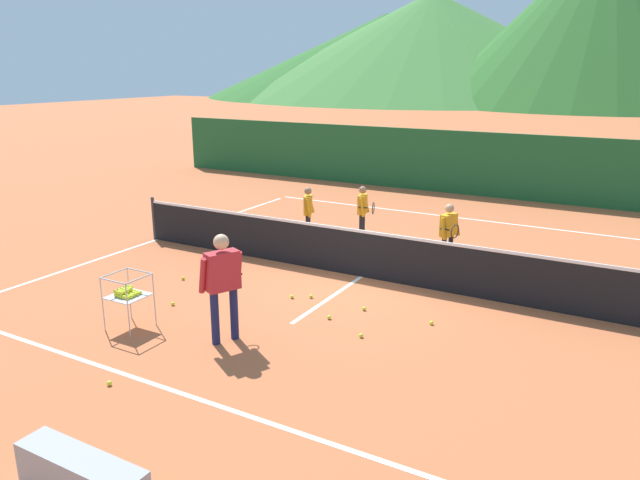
{
  "coord_description": "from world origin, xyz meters",
  "views": [
    {
      "loc": [
        4.88,
        -10.35,
        4.05
      ],
      "look_at": [
        -0.33,
        -1.12,
        1.0
      ],
      "focal_mm": 33.73,
      "sensor_mm": 36.0,
      "label": 1
    }
  ],
  "objects_px": {
    "tennis_ball_4": "(292,297)",
    "tennis_net": "(362,253)",
    "student_2": "(449,229)",
    "tennis_ball_1": "(173,304)",
    "instructor": "(223,278)",
    "tennis_ball_7": "(361,335)",
    "tennis_ball_8": "(329,317)",
    "ball_cart": "(127,293)",
    "tennis_ball_2": "(311,296)",
    "courtside_bench": "(82,477)",
    "student_0": "(308,208)",
    "student_1": "(363,208)",
    "tennis_ball_10": "(431,323)",
    "tennis_ball_6": "(183,278)",
    "tennis_ball_5": "(109,383)",
    "tennis_ball_0": "(364,309)",
    "tennis_ball_9": "(232,273)"
  },
  "relations": [
    {
      "from": "tennis_ball_1",
      "to": "tennis_ball_9",
      "type": "height_order",
      "value": "same"
    },
    {
      "from": "tennis_ball_7",
      "to": "tennis_ball_8",
      "type": "xyz_separation_m",
      "value": [
        -0.77,
        0.38,
        0.0
      ]
    },
    {
      "from": "tennis_net",
      "to": "courtside_bench",
      "type": "relative_size",
      "value": 7.53
    },
    {
      "from": "tennis_ball_1",
      "to": "tennis_ball_8",
      "type": "bearing_deg",
      "value": 17.15
    },
    {
      "from": "tennis_ball_6",
      "to": "instructor",
      "type": "bearing_deg",
      "value": -35.89
    },
    {
      "from": "tennis_ball_4",
      "to": "tennis_ball_6",
      "type": "height_order",
      "value": "same"
    },
    {
      "from": "tennis_ball_4",
      "to": "tennis_ball_9",
      "type": "height_order",
      "value": "same"
    },
    {
      "from": "tennis_ball_7",
      "to": "tennis_ball_8",
      "type": "relative_size",
      "value": 1.0
    },
    {
      "from": "student_2",
      "to": "tennis_ball_4",
      "type": "bearing_deg",
      "value": -120.6
    },
    {
      "from": "ball_cart",
      "to": "tennis_ball_7",
      "type": "bearing_deg",
      "value": 23.69
    },
    {
      "from": "tennis_net",
      "to": "tennis_ball_8",
      "type": "height_order",
      "value": "tennis_net"
    },
    {
      "from": "student_0",
      "to": "courtside_bench",
      "type": "distance_m",
      "value": 9.45
    },
    {
      "from": "instructor",
      "to": "courtside_bench",
      "type": "distance_m",
      "value": 3.71
    },
    {
      "from": "ball_cart",
      "to": "tennis_ball_8",
      "type": "xyz_separation_m",
      "value": [
        2.65,
        1.88,
        -0.56
      ]
    },
    {
      "from": "courtside_bench",
      "to": "student_0",
      "type": "bearing_deg",
      "value": 107.06
    },
    {
      "from": "student_1",
      "to": "tennis_net",
      "type": "bearing_deg",
      "value": -64.71
    },
    {
      "from": "student_2",
      "to": "ball_cart",
      "type": "relative_size",
      "value": 1.5
    },
    {
      "from": "tennis_net",
      "to": "tennis_ball_7",
      "type": "distance_m",
      "value": 2.88
    },
    {
      "from": "tennis_net",
      "to": "ball_cart",
      "type": "distance_m",
      "value": 4.62
    },
    {
      "from": "tennis_net",
      "to": "tennis_ball_6",
      "type": "xyz_separation_m",
      "value": [
        -3.01,
        -1.91,
        -0.47
      ]
    },
    {
      "from": "instructor",
      "to": "courtside_bench",
      "type": "bearing_deg",
      "value": -74.21
    },
    {
      "from": "student_1",
      "to": "tennis_ball_1",
      "type": "bearing_deg",
      "value": -101.2
    },
    {
      "from": "student_2",
      "to": "tennis_ball_1",
      "type": "bearing_deg",
      "value": -128.15
    },
    {
      "from": "ball_cart",
      "to": "tennis_ball_1",
      "type": "distance_m",
      "value": 1.19
    },
    {
      "from": "tennis_net",
      "to": "tennis_ball_2",
      "type": "distance_m",
      "value": 1.61
    },
    {
      "from": "tennis_ball_1",
      "to": "tennis_ball_9",
      "type": "distance_m",
      "value": 1.82
    },
    {
      "from": "student_1",
      "to": "tennis_ball_4",
      "type": "bearing_deg",
      "value": -82.16
    },
    {
      "from": "tennis_ball_2",
      "to": "courtside_bench",
      "type": "relative_size",
      "value": 0.05
    },
    {
      "from": "student_0",
      "to": "student_1",
      "type": "bearing_deg",
      "value": 28.22
    },
    {
      "from": "courtside_bench",
      "to": "tennis_ball_5",
      "type": "bearing_deg",
      "value": 132.07
    },
    {
      "from": "tennis_ball_10",
      "to": "courtside_bench",
      "type": "bearing_deg",
      "value": -105.72
    },
    {
      "from": "student_2",
      "to": "student_1",
      "type": "bearing_deg",
      "value": 158.04
    },
    {
      "from": "tennis_ball_1",
      "to": "tennis_ball_2",
      "type": "xyz_separation_m",
      "value": [
        1.95,
        1.51,
        0.0
      ]
    },
    {
      "from": "ball_cart",
      "to": "tennis_ball_2",
      "type": "relative_size",
      "value": 13.22
    },
    {
      "from": "student_1",
      "to": "tennis_ball_4",
      "type": "relative_size",
      "value": 19.47
    },
    {
      "from": "tennis_ball_4",
      "to": "tennis_net",
      "type": "bearing_deg",
      "value": 70.64
    },
    {
      "from": "instructor",
      "to": "tennis_ball_7",
      "type": "relative_size",
      "value": 25.08
    },
    {
      "from": "ball_cart",
      "to": "tennis_ball_8",
      "type": "height_order",
      "value": "ball_cart"
    },
    {
      "from": "student_1",
      "to": "tennis_ball_0",
      "type": "relative_size",
      "value": 19.47
    },
    {
      "from": "student_0",
      "to": "ball_cart",
      "type": "bearing_deg",
      "value": -88.74
    },
    {
      "from": "student_2",
      "to": "tennis_ball_6",
      "type": "bearing_deg",
      "value": -141.65
    },
    {
      "from": "tennis_ball_10",
      "to": "tennis_ball_5",
      "type": "bearing_deg",
      "value": -127.59
    },
    {
      "from": "student_0",
      "to": "tennis_ball_10",
      "type": "xyz_separation_m",
      "value": [
        4.35,
        -3.4,
        -0.74
      ]
    },
    {
      "from": "tennis_ball_10",
      "to": "tennis_ball_2",
      "type": "bearing_deg",
      "value": 178.75
    },
    {
      "from": "student_0",
      "to": "tennis_ball_10",
      "type": "distance_m",
      "value": 5.57
    },
    {
      "from": "tennis_ball_0",
      "to": "tennis_ball_1",
      "type": "height_order",
      "value": "same"
    },
    {
      "from": "tennis_ball_6",
      "to": "tennis_ball_8",
      "type": "height_order",
      "value": "same"
    },
    {
      "from": "student_1",
      "to": "tennis_ball_8",
      "type": "bearing_deg",
      "value": -70.86
    },
    {
      "from": "tennis_ball_1",
      "to": "tennis_ball_2",
      "type": "bearing_deg",
      "value": 37.66
    },
    {
      "from": "instructor",
      "to": "tennis_ball_4",
      "type": "relative_size",
      "value": 25.08
    }
  ]
}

